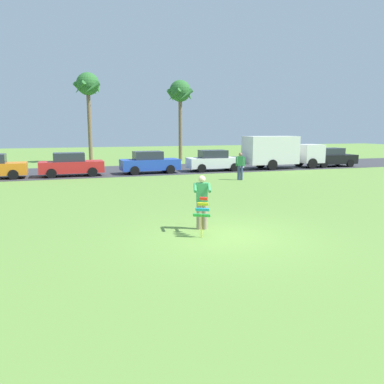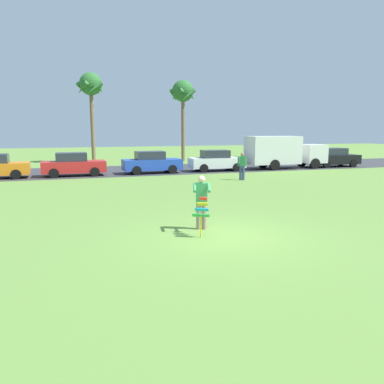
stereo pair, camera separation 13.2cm
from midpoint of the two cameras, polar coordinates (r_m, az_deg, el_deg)
ground_plane at (r=11.52m, az=5.47°, el=-6.63°), size 120.00×120.00×0.00m
road_strip at (r=29.99m, az=-9.22°, el=3.22°), size 120.00×8.00×0.01m
person_kite_flyer at (r=12.05m, az=1.76°, el=-1.22°), size 0.68×0.75×1.73m
kite_held at (r=11.32m, az=1.80°, el=-2.86°), size 0.61×0.73×1.14m
parked_car_red at (r=27.21m, az=-17.23°, el=3.93°), size 4.23×1.89×1.60m
parked_car_blue at (r=27.79m, az=-5.94°, el=4.40°), size 4.25×1.94×1.60m
parked_car_white at (r=29.24m, az=3.82°, el=4.68°), size 4.26×1.95×1.60m
parked_truck_white_box at (r=31.71m, az=13.45°, el=5.96°), size 6.71×2.15×2.62m
parked_car_black at (r=34.62m, az=20.62°, el=4.83°), size 4.23×1.90×1.60m
palm_tree_right_near at (r=38.06m, az=-14.84°, el=14.87°), size 2.58×2.71×8.41m
palm_tree_centre_far at (r=38.57m, az=-1.28°, el=14.45°), size 2.58×2.71×7.94m
person_walker_near at (r=24.12m, az=7.69°, el=3.99°), size 0.52×0.35×1.73m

